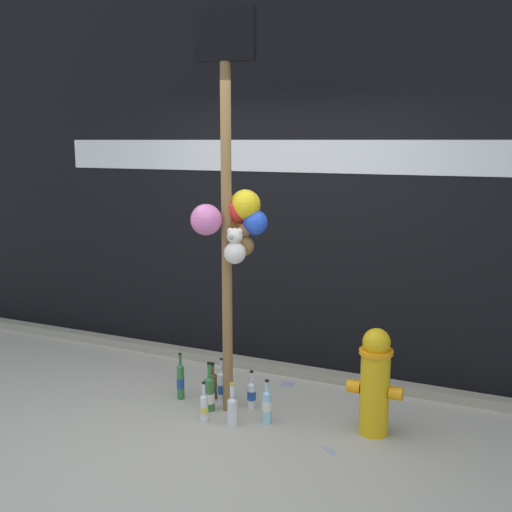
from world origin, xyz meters
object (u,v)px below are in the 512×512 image
at_px(bottle_0, 210,393).
at_px(bottle_6, 232,409).
at_px(fire_hydrant, 375,381).
at_px(bottle_4, 267,406).
at_px(bottle_2, 181,381).
at_px(bottle_3, 212,384).
at_px(memorial_post, 233,197).
at_px(bottle_5, 222,386).
at_px(bottle_1, 204,407).
at_px(bottle_7, 252,394).

distance_m(bottle_0, bottle_6, 0.32).
distance_m(fire_hydrant, bottle_4, 0.82).
bearing_deg(bottle_6, bottle_2, 157.24).
height_order(bottle_2, bottle_3, bottle_2).
bearing_deg(bottle_3, memorial_post, -23.21).
relative_size(memorial_post, bottle_3, 9.95).
height_order(bottle_3, bottle_5, bottle_5).
bearing_deg(bottle_4, bottle_1, -159.16).
xyz_separation_m(fire_hydrant, bottle_4, (-0.76, -0.17, -0.26)).
relative_size(bottle_4, bottle_7, 1.12).
distance_m(fire_hydrant, bottle_2, 1.60).
bearing_deg(memorial_post, bottle_3, 156.79).
relative_size(memorial_post, bottle_7, 9.87).
relative_size(bottle_1, bottle_4, 0.92).
distance_m(memorial_post, bottle_3, 1.57).
relative_size(fire_hydrant, bottle_4, 2.32).
bearing_deg(fire_hydrant, bottle_1, -164.34).
bearing_deg(bottle_7, bottle_5, 177.81).
distance_m(memorial_post, bottle_5, 1.55).
relative_size(fire_hydrant, bottle_5, 2.17).
height_order(bottle_0, bottle_5, bottle_0).
bearing_deg(bottle_4, bottle_2, 171.92).
bearing_deg(fire_hydrant, bottle_2, -178.04).
xyz_separation_m(bottle_0, bottle_1, (0.05, -0.19, -0.03)).
height_order(bottle_5, bottle_7, bottle_5).
bearing_deg(bottle_0, fire_hydrant, 6.83).
height_order(bottle_3, bottle_4, bottle_4).
xyz_separation_m(bottle_3, bottle_7, (0.37, -0.03, -0.01)).
distance_m(bottle_4, bottle_5, 0.54).
height_order(fire_hydrant, bottle_0, fire_hydrant).
bearing_deg(bottle_0, bottle_4, -2.23).
xyz_separation_m(memorial_post, bottle_1, (-0.11, -0.29, -1.55)).
distance_m(memorial_post, bottle_2, 1.59).
distance_m(memorial_post, bottle_1, 1.58).
distance_m(bottle_6, bottle_7, 0.34).
relative_size(memorial_post, bottle_0, 7.65).
relative_size(bottle_2, bottle_3, 1.29).
xyz_separation_m(memorial_post, bottle_3, (-0.26, 0.11, -1.54)).
bearing_deg(bottle_3, bottle_2, -153.05).
xyz_separation_m(bottle_1, bottle_4, (0.44, 0.17, 0.02)).
bearing_deg(fire_hydrant, bottle_5, 178.02).
relative_size(bottle_1, bottle_6, 0.95).
distance_m(bottle_0, bottle_2, 0.34).
relative_size(memorial_post, bottle_2, 7.72).
distance_m(bottle_2, bottle_7, 0.60).
bearing_deg(bottle_6, bottle_4, 31.61).
bearing_deg(bottle_6, bottle_0, 150.79).
distance_m(bottle_1, bottle_3, 0.43).
height_order(memorial_post, bottle_7, memorial_post).
bearing_deg(bottle_1, bottle_5, 97.60).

